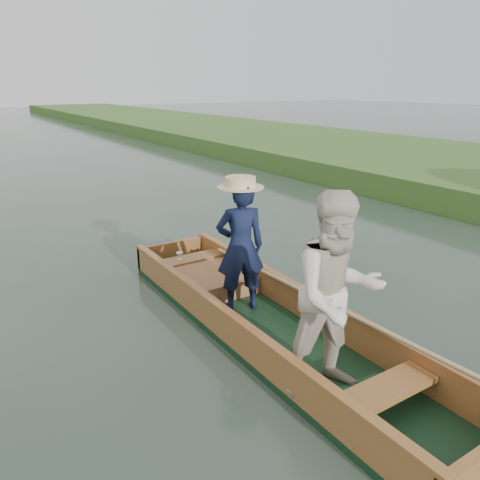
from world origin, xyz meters
TOP-DOWN VIEW (x-y plane):
  - ground at (0.00, 0.00)m, footprint 120.00×120.00m
  - punt at (-0.05, -0.29)m, footprint 1.21×5.00m

SIDE VIEW (x-z plane):
  - ground at x=0.00m, z-range 0.00..0.00m
  - punt at x=-0.05m, z-range -0.31..1.55m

